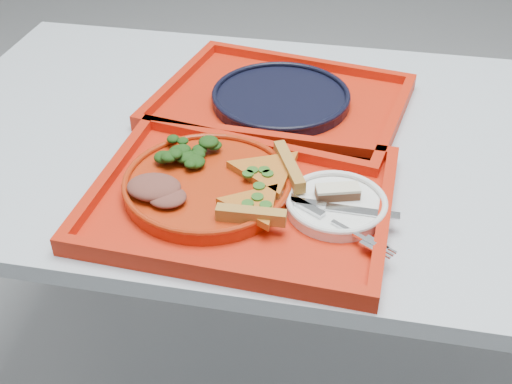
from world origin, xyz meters
TOP-DOWN VIEW (x-y plane):
  - table at (0.00, 0.00)m, footprint 1.60×0.80m
  - tray_main at (-0.17, -0.21)m, footprint 0.47×0.37m
  - tray_far at (-0.16, 0.10)m, footprint 0.50×0.42m
  - dinner_plate at (-0.23, -0.20)m, footprint 0.26×0.26m
  - side_plate at (-0.03, -0.21)m, footprint 0.15×0.15m
  - navy_plate at (-0.16, 0.10)m, footprint 0.26×0.26m
  - pizza_slice_a at (-0.14, -0.25)m, footprint 0.10×0.12m
  - pizza_slice_b at (-0.14, -0.16)m, footprint 0.17×0.16m
  - salad_heap at (-0.27, -0.14)m, footprint 0.08×0.07m
  - meat_portion at (-0.30, -0.25)m, footprint 0.08×0.07m
  - dessert_bar at (-0.03, -0.20)m, footprint 0.07×0.04m
  - knife at (-0.03, -0.23)m, footprint 0.19×0.02m
  - fork at (-0.03, -0.26)m, footprint 0.17×0.12m

SIDE VIEW (x-z plane):
  - table at x=0.00m, z-range 0.30..1.05m
  - tray_main at x=-0.17m, z-range 0.75..0.76m
  - tray_far at x=-0.16m, z-range 0.75..0.76m
  - side_plate at x=-0.03m, z-range 0.76..0.78m
  - navy_plate at x=-0.16m, z-range 0.76..0.78m
  - dinner_plate at x=-0.23m, z-range 0.76..0.78m
  - knife at x=-0.03m, z-range 0.78..0.78m
  - fork at x=-0.03m, z-range 0.78..0.78m
  - dessert_bar at x=-0.03m, z-range 0.78..0.79m
  - pizza_slice_a at x=-0.14m, z-range 0.78..0.80m
  - pizza_slice_b at x=-0.14m, z-range 0.78..0.80m
  - meat_portion at x=-0.30m, z-range 0.78..0.80m
  - salad_heap at x=-0.27m, z-range 0.78..0.82m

